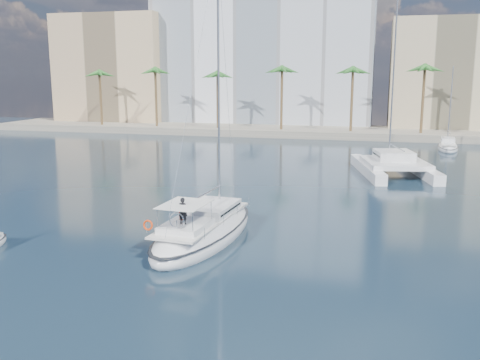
# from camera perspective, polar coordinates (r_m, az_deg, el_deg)

# --- Properties ---
(ground) EXTENTS (160.00, 160.00, 0.00)m
(ground) POSITION_cam_1_polar(r_m,az_deg,el_deg) (36.25, -2.35, -5.81)
(ground) COLOR black
(ground) RESTS_ON ground
(quay) EXTENTS (120.00, 14.00, 1.20)m
(quay) POSITION_cam_1_polar(r_m,az_deg,el_deg) (95.23, 8.25, 5.16)
(quay) COLOR gray
(quay) RESTS_ON ground
(building_modern) EXTENTS (42.00, 16.00, 28.00)m
(building_modern) POSITION_cam_1_polar(r_m,az_deg,el_deg) (108.47, 2.68, 13.10)
(building_modern) COLOR white
(building_modern) RESTS_ON ground
(building_tan_left) EXTENTS (22.00, 14.00, 22.00)m
(building_tan_left) POSITION_cam_1_polar(r_m,az_deg,el_deg) (114.63, -12.91, 11.24)
(building_tan_left) COLOR tan
(building_tan_left) RESTS_ON ground
(building_beige) EXTENTS (20.00, 14.00, 20.00)m
(building_beige) POSITION_cam_1_polar(r_m,az_deg,el_deg) (103.86, 21.31, 10.22)
(building_beige) COLOR tan
(building_beige) RESTS_ON ground
(palm_left) EXTENTS (3.60, 3.60, 12.30)m
(palm_left) POSITION_cam_1_polar(r_m,az_deg,el_deg) (100.32, -11.91, 10.89)
(palm_left) COLOR brown
(palm_left) RESTS_ON ground
(palm_centre) EXTENTS (3.60, 3.60, 12.30)m
(palm_centre) POSITION_cam_1_polar(r_m,az_deg,el_deg) (90.72, 8.14, 10.99)
(palm_centre) COLOR brown
(palm_centre) RESTS_ON ground
(main_sloop) EXTENTS (5.30, 13.51, 19.60)m
(main_sloop) POSITION_cam_1_polar(r_m,az_deg,el_deg) (35.12, -3.84, -5.42)
(main_sloop) COLOR white
(main_sloop) RESTS_ON ground
(catamaran) EXTENTS (9.52, 14.63, 19.47)m
(catamaran) POSITION_cam_1_polar(r_m,az_deg,el_deg) (59.66, 16.08, 1.74)
(catamaran) COLOR white
(catamaran) RESTS_ON ground
(seagull) EXTENTS (1.13, 0.49, 0.21)m
(seagull) POSITION_cam_1_polar(r_m,az_deg,el_deg) (42.33, -5.65, -2.07)
(seagull) COLOR silver
(seagull) RESTS_ON ground
(moored_yacht_a) EXTENTS (3.37, 9.52, 11.90)m
(moored_yacht_a) POSITION_cam_1_polar(r_m,az_deg,el_deg) (81.49, 21.27, 3.05)
(moored_yacht_a) COLOR white
(moored_yacht_a) RESTS_ON ground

